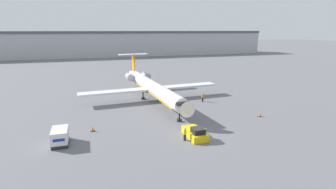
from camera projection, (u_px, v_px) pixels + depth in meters
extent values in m
plane|color=slate|center=(198.00, 138.00, 35.84)|extent=(600.00, 600.00, 0.00)
cube|color=#B2B2B7|center=(111.00, 45.00, 145.47)|extent=(180.00, 16.00, 12.47)
cube|color=#4C515B|center=(110.00, 32.00, 143.83)|extent=(180.00, 16.80, 1.20)
cylinder|color=white|center=(153.00, 87.00, 53.72)|extent=(4.45, 28.94, 2.52)
cone|color=white|center=(185.00, 108.00, 39.76)|extent=(2.65, 2.18, 2.52)
cube|color=black|center=(183.00, 104.00, 40.39)|extent=(2.19, 0.84, 0.44)
cone|color=white|center=(134.00, 75.00, 68.01)|extent=(2.45, 2.92, 2.27)
cube|color=orange|center=(153.00, 91.00, 53.91)|extent=(4.01, 26.04, 0.20)
cube|color=white|center=(186.00, 86.00, 57.98)|extent=(13.67, 3.58, 0.36)
cube|color=white|center=(113.00, 92.00, 52.34)|extent=(13.67, 3.58, 0.36)
cylinder|color=#ADADB7|center=(146.00, 76.00, 65.32)|extent=(1.94, 2.89, 1.76)
cylinder|color=#ADADB7|center=(130.00, 77.00, 63.87)|extent=(1.94, 2.89, 1.76)
cube|color=orange|center=(133.00, 62.00, 67.71)|extent=(0.39, 2.21, 4.12)
cube|color=white|center=(133.00, 54.00, 67.22)|extent=(7.52, 2.29, 0.20)
cylinder|color=black|center=(179.00, 117.00, 42.08)|extent=(0.24, 0.24, 1.60)
cylinder|color=black|center=(179.00, 120.00, 42.22)|extent=(0.80, 0.80, 0.40)
cylinder|color=black|center=(143.00, 96.00, 55.48)|extent=(0.24, 0.24, 1.60)
cylinder|color=black|center=(143.00, 98.00, 55.63)|extent=(0.80, 0.80, 0.40)
cylinder|color=black|center=(158.00, 94.00, 56.64)|extent=(0.24, 0.24, 1.60)
cylinder|color=black|center=(158.00, 97.00, 56.78)|extent=(0.80, 0.80, 0.40)
cube|color=yellow|center=(195.00, 133.00, 36.12)|extent=(2.19, 4.77, 0.94)
cube|color=black|center=(198.00, 131.00, 34.95)|extent=(1.53, 1.72, 0.70)
cube|color=black|center=(189.00, 129.00, 38.27)|extent=(1.97, 0.30, 0.56)
cube|color=#232326|center=(61.00, 142.00, 33.85)|extent=(1.98, 3.45, 0.45)
cube|color=silver|center=(60.00, 135.00, 33.60)|extent=(1.98, 3.45, 1.59)
cube|color=navy|center=(59.00, 140.00, 31.98)|extent=(1.39, 0.04, 0.36)
cube|color=#232838|center=(185.00, 137.00, 34.90)|extent=(0.32, 0.20, 0.87)
cube|color=yellow|center=(185.00, 132.00, 34.72)|extent=(0.40, 0.24, 0.69)
sphere|color=tan|center=(185.00, 129.00, 34.60)|extent=(0.25, 0.25, 0.25)
cube|color=#232838|center=(202.00, 99.00, 53.95)|extent=(0.32, 0.20, 0.85)
cube|color=orange|center=(203.00, 96.00, 53.77)|extent=(0.40, 0.24, 0.67)
sphere|color=tan|center=(203.00, 94.00, 53.66)|extent=(0.25, 0.25, 0.25)
cube|color=black|center=(93.00, 131.00, 38.16)|extent=(0.58, 0.58, 0.04)
cone|color=orange|center=(93.00, 129.00, 38.07)|extent=(0.42, 0.42, 0.72)
cube|color=black|center=(260.00, 116.00, 44.59)|extent=(0.64, 0.64, 0.04)
cone|color=orange|center=(260.00, 114.00, 44.49)|extent=(0.46, 0.46, 0.78)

